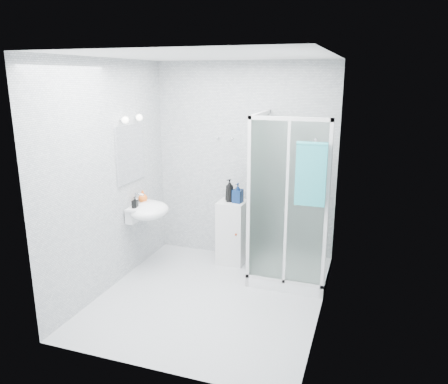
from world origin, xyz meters
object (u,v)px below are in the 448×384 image
at_px(wall_basin, 148,211).
at_px(shampoo_bottle_b, 238,193).
at_px(hand_towel, 311,173).
at_px(soap_dispenser_orange, 143,196).
at_px(shower_enclosure, 284,244).
at_px(storage_cabinet, 232,232).
at_px(soap_dispenser_black, 135,202).
at_px(shampoo_bottle_a, 230,190).

height_order(wall_basin, shampoo_bottle_b, shampoo_bottle_b).
distance_m(hand_towel, soap_dispenser_orange, 2.18).
bearing_deg(wall_basin, shower_enclosure, 10.81).
distance_m(storage_cabinet, soap_dispenser_black, 1.34).
relative_size(hand_towel, soap_dispenser_black, 4.82).
xyz_separation_m(wall_basin, hand_towel, (1.99, -0.09, 0.64)).
bearing_deg(wall_basin, soap_dispenser_black, -121.38).
bearing_deg(storage_cabinet, soap_dispenser_black, -143.68).
bearing_deg(storage_cabinet, wall_basin, -147.09).
xyz_separation_m(storage_cabinet, shampoo_bottle_a, (-0.03, -0.01, 0.57)).
bearing_deg(hand_towel, shampoo_bottle_b, 146.94).
distance_m(hand_towel, shampoo_bottle_a, 1.36).
height_order(shampoo_bottle_b, soap_dispenser_black, shampoo_bottle_b).
distance_m(hand_towel, shampoo_bottle_b, 1.27).
bearing_deg(soap_dispenser_black, storage_cabinet, 35.99).
bearing_deg(shampoo_bottle_a, shower_enclosure, -18.19).
height_order(shower_enclosure, hand_towel, shower_enclosure).
relative_size(storage_cabinet, soap_dispenser_orange, 5.64).
xyz_separation_m(shower_enclosure, hand_towel, (0.33, -0.40, 0.99)).
height_order(shower_enclosure, soap_dispenser_black, shower_enclosure).
relative_size(storage_cabinet, shampoo_bottle_a, 2.84).
distance_m(wall_basin, soap_dispenser_orange, 0.22).
bearing_deg(hand_towel, wall_basin, 177.55).
distance_m(shower_enclosure, soap_dispenser_orange, 1.86).
relative_size(storage_cabinet, shampoo_bottle_b, 3.29).
bearing_deg(shampoo_bottle_a, soap_dispenser_black, -143.61).
relative_size(shampoo_bottle_a, shampoo_bottle_b, 1.16).
relative_size(shower_enclosure, shampoo_bottle_b, 7.82).
bearing_deg(shower_enclosure, wall_basin, -169.19).
bearing_deg(shower_enclosure, storage_cabinet, 160.31).
xyz_separation_m(wall_basin, shampoo_bottle_a, (0.88, 0.57, 0.19)).
distance_m(storage_cabinet, soap_dispenser_orange, 1.25).
height_order(wall_basin, shampoo_bottle_a, shampoo_bottle_a).
bearing_deg(shampoo_bottle_b, storage_cabinet, 165.37).
bearing_deg(wall_basin, hand_towel, -2.45).
distance_m(soap_dispenser_orange, soap_dispenser_black, 0.26).
bearing_deg(soap_dispenser_black, soap_dispenser_orange, 98.14).
height_order(wall_basin, hand_towel, hand_towel).
xyz_separation_m(shampoo_bottle_b, soap_dispenser_black, (-1.08, -0.70, -0.04)).
distance_m(shower_enclosure, hand_towel, 1.12).
height_order(soap_dispenser_orange, soap_dispenser_black, soap_dispenser_orange).
bearing_deg(storage_cabinet, shampoo_bottle_a, -158.62).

